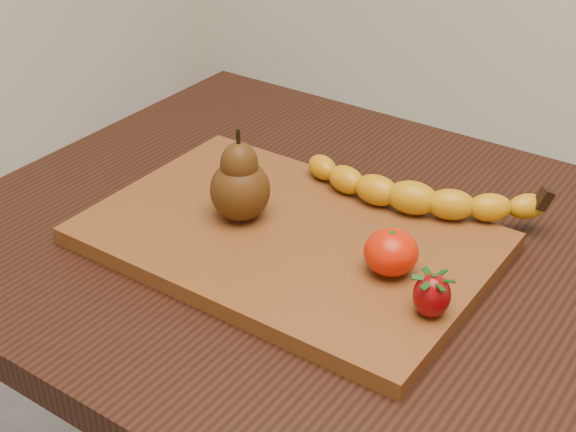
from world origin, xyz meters
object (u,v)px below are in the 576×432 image
Objects in this scene: table at (370,323)px; mandarin at (391,252)px; pear at (240,175)px; cutting_board at (288,238)px.

table is 17.40× the size of mandarin.
mandarin is (0.20, 0.00, -0.03)m from pear.
mandarin is at bearing 0.14° from pear.
table is 2.22× the size of cutting_board.
cutting_board reaches higher than table.
mandarin is at bearing -46.04° from table.
pear is (-0.06, -0.00, 0.06)m from cutting_board.
mandarin reaches higher than cutting_board.
cutting_board is (-0.09, -0.04, 0.11)m from table.
pear is at bearing -164.62° from table.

